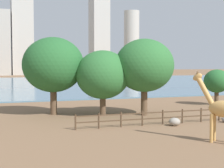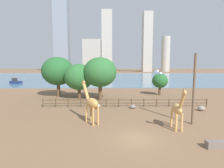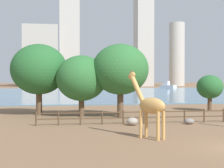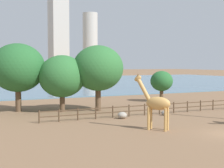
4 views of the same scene
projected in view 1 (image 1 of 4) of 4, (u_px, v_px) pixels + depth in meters
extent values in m
plane|color=brown|center=(66.00, 83.00, 96.39)|extent=(400.00, 400.00, 0.00)
cube|color=slate|center=(68.00, 83.00, 93.55)|extent=(180.00, 86.00, 0.20)
cylinder|color=tan|center=(211.00, 128.00, 23.54)|extent=(0.32, 0.32, 1.99)
cylinder|color=tan|center=(214.00, 127.00, 24.04)|extent=(0.32, 0.32, 1.99)
ellipsoid|color=tan|center=(224.00, 109.00, 23.27)|extent=(2.01, 2.30, 1.15)
cylinder|color=tan|center=(205.00, 91.00, 23.99)|extent=(1.13, 1.35, 2.08)
ellipsoid|color=tan|center=(198.00, 77.00, 24.25)|extent=(0.79, 0.90, 0.76)
cone|color=brown|center=(197.00, 72.00, 24.15)|extent=(0.15, 0.15, 0.21)
cone|color=brown|center=(198.00, 72.00, 24.30)|extent=(0.15, 0.15, 0.21)
ellipsoid|color=gray|center=(175.00, 122.00, 29.88)|extent=(1.00, 0.95, 0.71)
cylinder|color=#4C3826|center=(75.00, 122.00, 27.95)|extent=(0.14, 0.14, 1.30)
cylinder|color=#4C3826|center=(99.00, 121.00, 28.60)|extent=(0.14, 0.14, 1.30)
cylinder|color=#4C3826|center=(121.00, 120.00, 29.25)|extent=(0.14, 0.14, 1.30)
cylinder|color=#4C3826|center=(142.00, 118.00, 29.90)|extent=(0.14, 0.14, 1.30)
cylinder|color=#4C3826|center=(163.00, 117.00, 30.55)|extent=(0.14, 0.14, 1.30)
cylinder|color=#4C3826|center=(182.00, 116.00, 31.20)|extent=(0.14, 0.14, 1.30)
cylinder|color=#4C3826|center=(201.00, 115.00, 31.85)|extent=(0.14, 0.14, 1.30)
cylinder|color=#4C3826|center=(219.00, 114.00, 32.49)|extent=(0.14, 0.14, 1.30)
cube|color=#4C3826|center=(211.00, 110.00, 32.17)|extent=(26.10, 0.08, 0.10)
cube|color=#4C3826|center=(211.00, 115.00, 32.20)|extent=(26.10, 0.08, 0.10)
cylinder|color=brown|center=(217.00, 98.00, 45.01)|extent=(0.57, 0.57, 1.78)
ellipsoid|color=#26602D|center=(217.00, 81.00, 44.88)|extent=(3.40, 3.40, 3.06)
cylinder|color=brown|center=(103.00, 106.00, 35.86)|extent=(0.62, 0.62, 2.02)
ellipsoid|color=#2D6B33|center=(103.00, 75.00, 35.67)|extent=(5.63, 5.63, 5.07)
cylinder|color=brown|center=(144.00, 102.00, 36.03)|extent=(0.68, 0.68, 2.77)
ellipsoid|color=#2D6B33|center=(144.00, 65.00, 35.81)|extent=(6.18, 6.18, 5.56)
cylinder|color=brown|center=(54.00, 102.00, 36.52)|extent=(0.70, 0.70, 2.71)
ellipsoid|color=#26602D|center=(53.00, 65.00, 36.29)|extent=(6.49, 6.49, 5.84)
cube|color=silver|center=(129.00, 75.00, 134.77)|extent=(5.81, 6.67, 1.31)
cube|color=silver|center=(127.00, 72.00, 135.14)|extent=(2.67, 2.83, 1.57)
cube|color=#B7B2A8|center=(22.00, 16.00, 168.00)|extent=(9.96, 15.92, 57.75)
cube|color=#B7B2A8|center=(99.00, 20.00, 175.67)|extent=(8.46, 10.79, 55.55)
cylinder|color=#B7B2A8|center=(132.00, 42.00, 184.27)|extent=(8.26, 8.26, 33.74)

